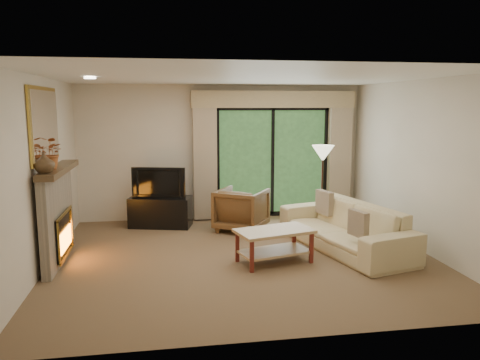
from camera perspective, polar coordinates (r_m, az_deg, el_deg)
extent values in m
plane|color=brown|center=(7.01, 0.40, -9.31)|extent=(5.50, 5.50, 0.00)
plane|color=white|center=(6.65, 0.42, 12.44)|extent=(5.50, 5.50, 0.00)
plane|color=beige|center=(9.16, -2.21, 3.40)|extent=(5.00, 0.00, 5.00)
plane|color=beige|center=(4.30, 5.99, -3.25)|extent=(5.00, 0.00, 5.00)
plane|color=beige|center=(6.82, -23.04, 0.67)|extent=(0.00, 5.00, 5.00)
plane|color=beige|center=(7.66, 21.15, 1.65)|extent=(0.00, 5.00, 5.00)
cube|color=tan|center=(8.98, -4.30, 2.62)|extent=(0.45, 0.18, 2.35)
cube|color=tan|center=(9.59, 12.00, 2.87)|extent=(0.45, 0.18, 2.35)
cube|color=tan|center=(9.16, 4.18, 9.77)|extent=(3.20, 0.24, 0.32)
cube|color=black|center=(8.72, -9.65, -3.84)|extent=(1.19, 0.75, 0.55)
imported|color=black|center=(8.61, -9.75, -0.24)|extent=(0.98, 0.36, 0.56)
imported|color=brown|center=(8.32, 0.19, -3.62)|extent=(1.12, 1.13, 0.75)
imported|color=#D1BE8A|center=(7.44, 12.59, -5.58)|extent=(1.53, 2.59, 0.71)
cube|color=brown|center=(6.73, 14.22, -5.17)|extent=(0.18, 0.37, 0.36)
cube|color=brown|center=(8.00, 10.26, -2.72)|extent=(0.20, 0.41, 0.40)
imported|color=#4A3621|center=(6.37, -22.77, 1.99)|extent=(0.29, 0.29, 0.27)
imported|color=#995025|center=(6.70, -22.13, 3.06)|extent=(0.49, 0.46, 0.43)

